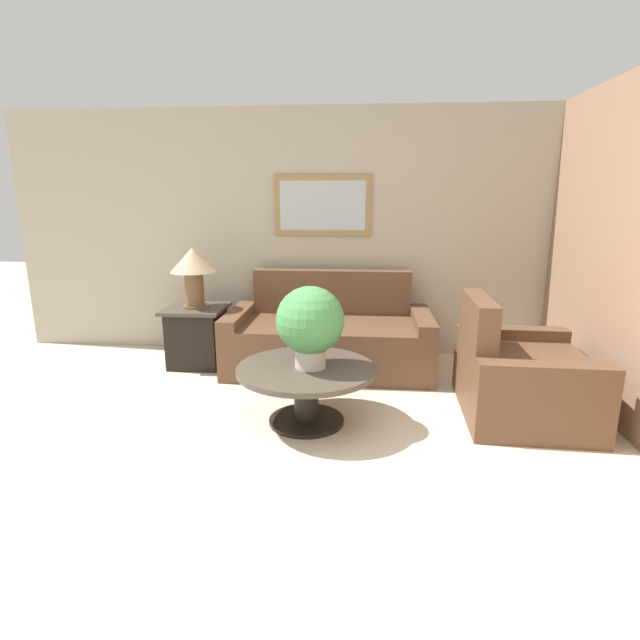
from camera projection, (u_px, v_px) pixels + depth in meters
ground_plane at (271, 516)px, 2.74m from camera, size 20.00×20.00×0.00m
wall_back at (320, 234)px, 5.37m from camera, size 6.79×0.09×2.60m
wall_right at (629, 252)px, 3.67m from camera, size 0.06×5.02×2.60m
couch_main at (329, 339)px, 5.02m from camera, size 2.01×0.99×0.95m
armchair at (520, 378)px, 3.95m from camera, size 0.97×1.18×0.95m
coffee_table at (306, 382)px, 3.79m from camera, size 1.05×1.05×0.45m
side_table at (197, 335)px, 5.12m from camera, size 0.60×0.60×0.61m
table_lamp at (193, 266)px, 4.95m from camera, size 0.45×0.45×0.60m
potted_plant_on_table at (310, 323)px, 3.67m from camera, size 0.51×0.51×0.62m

